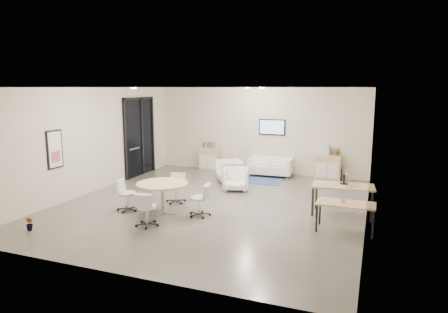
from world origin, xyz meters
name	(u,v)px	position (x,y,z in m)	size (l,w,h in m)	color
room_shell	(213,147)	(0.00, 0.00, 1.60)	(9.60, 10.60, 4.80)	#524F4B
glass_door	(140,135)	(-3.95, 2.51, 1.50)	(0.09, 1.90, 2.85)	black
artwork	(55,149)	(-3.97, -1.60, 1.55)	(0.05, 0.54, 1.04)	black
wall_tv	(272,127)	(0.50, 4.46, 1.75)	(0.98, 0.06, 0.58)	black
ceiling_spots	(218,88)	(-0.20, 0.83, 3.18)	(3.14, 4.14, 0.03)	#FFEAC6
sideboard_left	(210,159)	(-1.94, 4.27, 0.44)	(0.78, 0.40, 0.87)	tan
sideboard_right	(328,167)	(2.58, 4.26, 0.43)	(0.87, 0.42, 0.87)	tan
books	(209,145)	(-1.98, 4.28, 0.98)	(0.45, 0.14, 0.22)	red
printer	(322,150)	(2.36, 4.27, 1.04)	(0.52, 0.44, 0.36)	white
loveseat	(270,167)	(0.56, 4.10, 0.32)	(1.60, 0.85, 0.59)	white
blue_rug	(257,181)	(0.36, 3.11, 0.01)	(1.60, 1.07, 0.01)	#2D468A
armchair_left	(229,170)	(-0.54, 2.72, 0.41)	(0.79, 0.74, 0.82)	white
armchair_right	(236,178)	(0.08, 1.65, 0.39)	(0.76, 0.71, 0.79)	white
desk_rear	(343,188)	(3.42, 0.26, 0.70)	(1.55, 0.87, 0.78)	tan
desk_front	(346,206)	(3.57, -0.91, 0.59)	(1.27, 0.65, 0.66)	tan
monitor	(343,175)	(3.37, 0.41, 1.02)	(0.20, 0.50, 0.44)	black
round_table	(162,186)	(-0.91, -1.22, 0.71)	(1.31, 1.31, 0.80)	tan
meeting_chairs	(163,198)	(-0.91, -1.22, 0.41)	(2.60, 2.60, 0.82)	white
plant_cabinet	(338,152)	(2.91, 4.29, 0.98)	(0.26, 0.28, 0.22)	#3F7F3F
plant_floor	(30,228)	(-3.07, -3.44, 0.07)	(0.18, 0.33, 0.15)	#3F7F3F
cup	(343,200)	(3.50, -0.89, 0.72)	(0.12, 0.10, 0.12)	white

